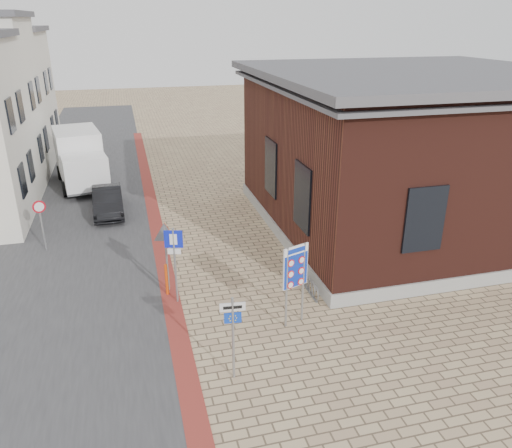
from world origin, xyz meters
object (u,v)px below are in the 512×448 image
box_truck (80,158)px  border_sign (295,269)px  sedan (108,201)px  parking_sign (174,252)px  essen_sign (233,326)px  bollard (167,280)px

box_truck → border_sign: size_ratio=2.29×
box_truck → sedan: bearing=-83.9°
border_sign → sedan: bearing=96.9°
box_truck → border_sign: box_truck is taller
sedan → parking_sign: parking_sign is taller
essen_sign → box_truck: bearing=110.6°
sedan → parking_sign: size_ratio=1.45×
sedan → bollard: sedan is taller
essen_sign → bollard: 4.98m
parking_sign → box_truck: bearing=120.1°
sedan → parking_sign: 9.40m
bollard → parking_sign: bearing=-64.2°
sedan → border_sign: border_sign is taller
bollard → essen_sign: bearing=-74.9°
border_sign → bollard: 4.69m
sedan → essen_sign: essen_sign is taller
sedan → border_sign: (5.60, -11.18, 1.24)m
sedan → essen_sign: size_ratio=1.61×
sedan → essen_sign: 13.61m
box_truck → essen_sign: size_ratio=2.52×
border_sign → parking_sign: (-3.33, 2.14, -0.05)m
border_sign → parking_sign: size_ratio=0.99×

